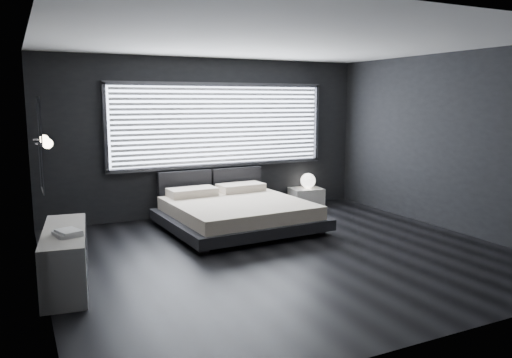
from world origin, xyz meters
name	(u,v)px	position (x,y,z in m)	size (l,w,h in m)	color
room	(284,151)	(0.00, 0.00, 1.40)	(6.04, 6.00, 2.80)	black
window	(221,125)	(0.20, 2.70, 1.61)	(4.14, 0.09, 1.52)	white
headboard	(211,183)	(-0.03, 2.64, 0.57)	(1.96, 0.16, 0.52)	black
sconce_near	(47,144)	(-2.88, 0.05, 1.60)	(0.18, 0.11, 0.11)	silver
sconce_far	(44,140)	(-2.88, 0.65, 1.60)	(0.18, 0.11, 0.11)	silver
wall_art_upper	(39,122)	(-2.98, -0.55, 1.85)	(0.01, 0.48, 0.48)	#47474C
wall_art_lower	(41,168)	(-2.98, -0.30, 1.38)	(0.01, 0.48, 0.48)	#47474C
bed	(237,212)	(-0.03, 1.48, 0.27)	(2.38, 2.28, 0.59)	black
nightstand	(306,197)	(1.90, 2.50, 0.18)	(0.60, 0.50, 0.35)	white
orb_lamp	(308,181)	(1.94, 2.50, 0.50)	(0.29, 0.29, 0.29)	white
dresser	(66,258)	(-2.77, 0.03, 0.32)	(0.65, 1.64, 0.64)	white
book_stack	(68,233)	(-2.76, -0.24, 0.67)	(0.30, 0.36, 0.06)	white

